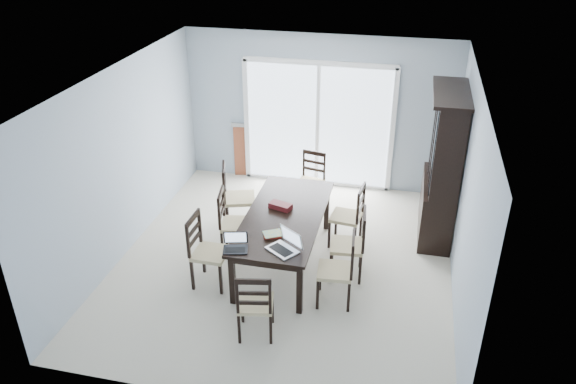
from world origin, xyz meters
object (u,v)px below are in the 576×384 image
chair_right_mid (355,237)px  chair_right_far (353,210)px  game_box (280,206)px  chair_right_near (343,262)px  chair_left_mid (230,216)px  chair_end_far (312,174)px  chair_left_near (203,243)px  laptop_silver (282,247)px  laptop_dark (235,247)px  chair_left_far (232,190)px  chair_end_near (255,299)px  hot_tub (289,133)px  cell_phone (276,252)px  dining_table (284,220)px  china_hutch (443,168)px

chair_right_mid → chair_right_far: chair_right_mid is taller
game_box → chair_right_near: bearing=-40.4°
chair_right_mid → chair_left_mid: bearing=78.8°
chair_end_far → chair_left_near: bearing=79.4°
chair_end_far → laptop_silver: bearing=104.2°
chair_left_mid → game_box: size_ratio=3.69×
laptop_silver → game_box: bearing=139.9°
chair_end_far → laptop_dark: size_ratio=3.18×
chair_left_far → chair_end_near: size_ratio=1.13×
chair_right_mid → laptop_silver: bearing=127.6°
game_box → chair_right_far: bearing=27.2°
chair_left_near → chair_end_near: bearing=48.1°
laptop_silver → hot_tub: 4.37m
game_box → laptop_dark: bearing=-104.7°
chair_right_far → game_box: (-0.93, -0.48, 0.21)m
chair_left_mid → laptop_dark: chair_left_mid is taller
chair_right_mid → laptop_silver: 1.10m
chair_left_mid → chair_end_far: bearing=141.9°
chair_left_mid → cell_phone: 1.32m
dining_table → chair_left_far: size_ratio=1.86×
chair_left_mid → chair_left_near: bearing=-18.4°
chair_right_near → laptop_dark: size_ratio=3.34×
china_hutch → laptop_silver: china_hutch is taller
chair_right_near → chair_right_far: 1.31m
dining_table → chair_left_near: bearing=-143.6°
chair_left_near → game_box: (0.82, 0.83, 0.19)m
laptop_silver → hot_tub: bearing=136.9°
chair_right_near → game_box: size_ratio=3.68×
chair_right_near → game_box: bearing=44.4°
cell_phone → game_box: game_box is taller
chair_left_far → china_hutch: bearing=82.0°
china_hutch → chair_end_far: china_hutch is taller
chair_left_near → hot_tub: bearing=178.6°
laptop_silver → game_box: (-0.26, 0.99, -0.02)m
chair_end_far → laptop_dark: bearing=92.2°
chair_left_mid → game_box: bearing=86.2°
chair_left_mid → laptop_silver: size_ratio=2.50×
chair_left_near → chair_right_mid: bearing=108.5°
chair_right_near → laptop_dark: chair_right_near is taller
china_hutch → chair_right_mid: china_hutch is taller
chair_end_near → china_hutch: bearing=43.2°
chair_right_near → chair_left_near: bearing=84.8°
dining_table → chair_right_mid: size_ratio=1.96×
chair_end_far → laptop_dark: chair_end_far is taller
laptop_silver → chair_right_near: bearing=48.0°
chair_right_mid → laptop_silver: size_ratio=2.53×
dining_table → chair_left_mid: (-0.80, 0.08, -0.09)m
dining_table → cell_phone: size_ratio=19.93×
chair_left_mid → laptop_dark: (0.42, -1.03, 0.21)m
chair_right_near → chair_right_mid: 0.58m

